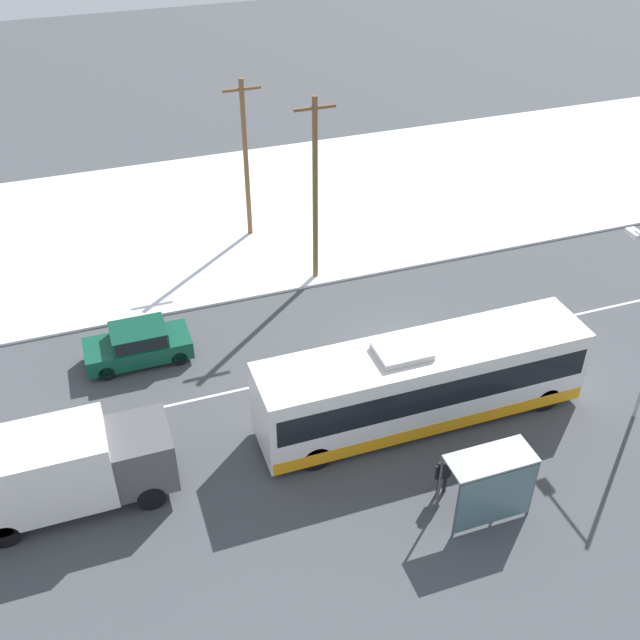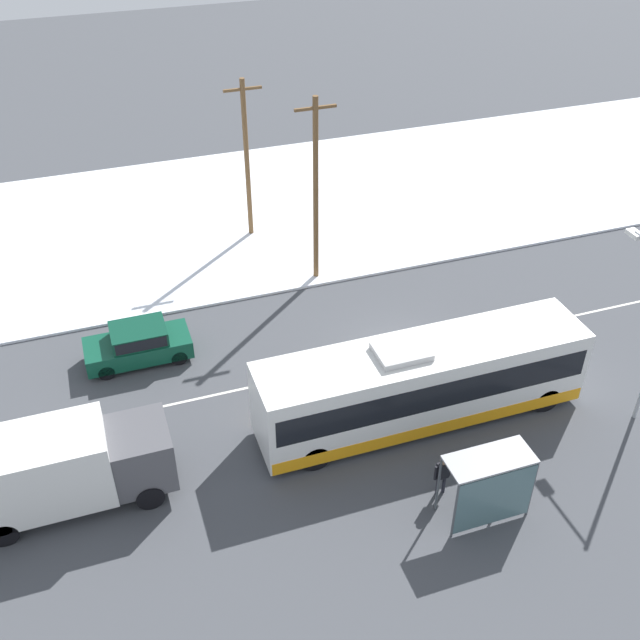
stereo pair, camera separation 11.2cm
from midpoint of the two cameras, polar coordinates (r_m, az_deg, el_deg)
ground_plane at (r=30.49m, az=6.09°, el=-2.64°), size 120.00×120.00×0.00m
snow_lot at (r=41.33m, az=-1.75°, el=8.77°), size 80.00×15.92×0.12m
lane_marking_center at (r=30.49m, az=6.09°, el=-2.63°), size 60.00×0.12×0.00m
city_bus at (r=26.70m, az=7.88°, el=-4.73°), size 11.91×2.57×3.39m
box_truck at (r=24.92m, az=-19.45°, el=-10.61°), size 6.84×2.30×2.95m
sedan_car at (r=30.42m, az=-13.57°, el=-1.68°), size 4.12×1.80×1.55m
pedestrian_at_stop at (r=24.65m, az=9.44°, el=-11.33°), size 0.58×0.26×1.61m
bus_shelter at (r=23.72m, az=13.08°, el=-11.91°), size 2.72×1.20×2.40m
utility_pole_roadside at (r=32.83m, az=-0.23°, el=9.90°), size 1.80×0.24×8.63m
utility_pole_snowlot at (r=36.82m, az=-5.52°, el=12.20°), size 1.80×0.24×8.02m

